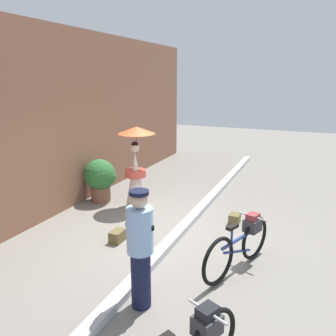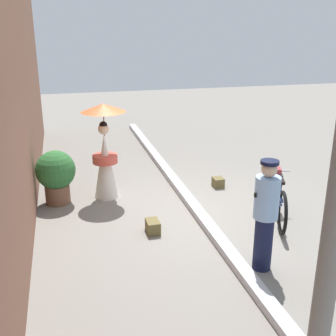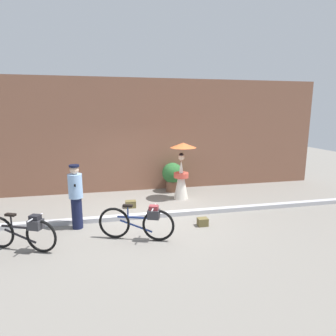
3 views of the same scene
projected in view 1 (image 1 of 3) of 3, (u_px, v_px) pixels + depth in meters
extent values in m
plane|color=gray|center=(175.00, 239.00, 6.32)|extent=(30.00, 30.00, 0.00)
cube|color=brown|center=(40.00, 124.00, 6.99)|extent=(14.00, 0.40, 4.02)
cube|color=#B2B2B7|center=(175.00, 236.00, 6.31)|extent=(14.00, 0.20, 0.12)
torus|color=black|center=(255.00, 238.00, 5.58)|extent=(0.71, 0.31, 0.74)
torus|color=black|center=(218.00, 261.00, 4.87)|extent=(0.71, 0.31, 0.74)
cube|color=navy|center=(238.00, 239.00, 5.18)|extent=(0.82, 0.33, 0.04)
cube|color=navy|center=(237.00, 251.00, 5.24)|extent=(0.71, 0.29, 0.27)
cylinder|color=navy|center=(232.00, 236.00, 5.02)|extent=(0.03, 0.03, 0.31)
cube|color=black|center=(232.00, 227.00, 4.99)|extent=(0.24, 0.16, 0.05)
cylinder|color=silver|center=(253.00, 217.00, 5.40)|extent=(0.19, 0.46, 0.03)
cube|color=#333338|center=(252.00, 225.00, 5.44)|extent=(0.32, 0.30, 0.20)
cube|color=maroon|center=(253.00, 218.00, 5.41)|extent=(0.24, 0.22, 0.14)
cylinder|color=silver|center=(207.00, 312.00, 3.24)|extent=(0.22, 0.45, 0.03)
cube|color=#333338|center=(207.00, 325.00, 3.28)|extent=(0.33, 0.31, 0.20)
cube|color=black|center=(207.00, 313.00, 3.24)|extent=(0.25, 0.23, 0.14)
cylinder|color=#141938|center=(141.00, 279.00, 4.39)|extent=(0.26, 0.26, 0.79)
cylinder|color=#8CB2E0|center=(140.00, 230.00, 4.21)|extent=(0.34, 0.34, 0.59)
sphere|color=#D8B293|center=(139.00, 200.00, 4.10)|extent=(0.21, 0.21, 0.21)
cylinder|color=black|center=(139.00, 193.00, 4.08)|extent=(0.25, 0.25, 0.05)
cube|color=black|center=(140.00, 226.00, 4.19)|extent=(0.06, 0.38, 0.06)
cone|color=silver|center=(136.00, 179.00, 7.84)|extent=(0.48, 0.48, 1.29)
cylinder|color=#D14C3D|center=(135.00, 173.00, 7.80)|extent=(0.49, 0.49, 0.16)
sphere|color=beige|center=(135.00, 148.00, 7.64)|extent=(0.21, 0.21, 0.21)
sphere|color=black|center=(135.00, 145.00, 7.62)|extent=(0.16, 0.16, 0.16)
cylinder|color=olive|center=(137.00, 142.00, 7.65)|extent=(0.02, 0.02, 0.55)
cone|color=orange|center=(136.00, 130.00, 7.58)|extent=(0.86, 0.86, 0.16)
cylinder|color=brown|center=(101.00, 194.00, 8.26)|extent=(0.47, 0.47, 0.37)
sphere|color=#2D6B33|center=(100.00, 175.00, 8.14)|extent=(0.75, 0.75, 0.75)
sphere|color=#2D6B33|center=(108.00, 177.00, 8.28)|extent=(0.41, 0.41, 0.41)
cube|color=brown|center=(118.00, 236.00, 6.22)|extent=(0.31, 0.21, 0.21)
cube|color=brown|center=(120.00, 234.00, 6.18)|extent=(0.27, 0.07, 0.08)
cube|color=brown|center=(235.00, 219.00, 7.01)|extent=(0.26, 0.21, 0.20)
cube|color=brown|center=(238.00, 217.00, 6.97)|extent=(0.22, 0.07, 0.07)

